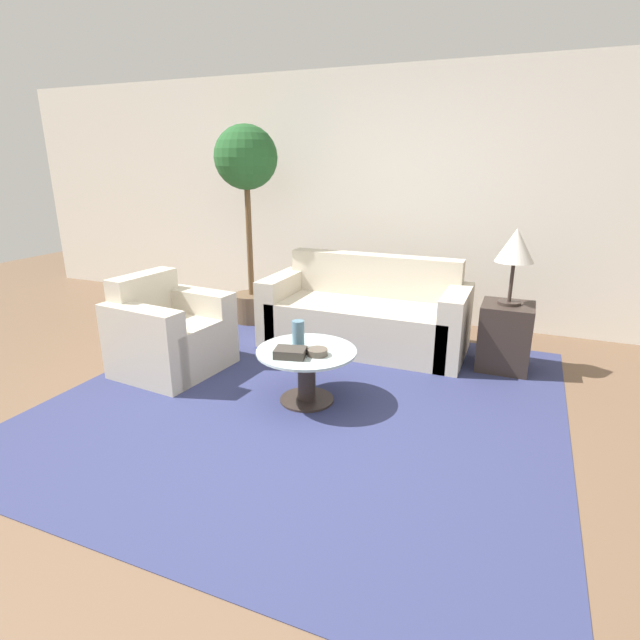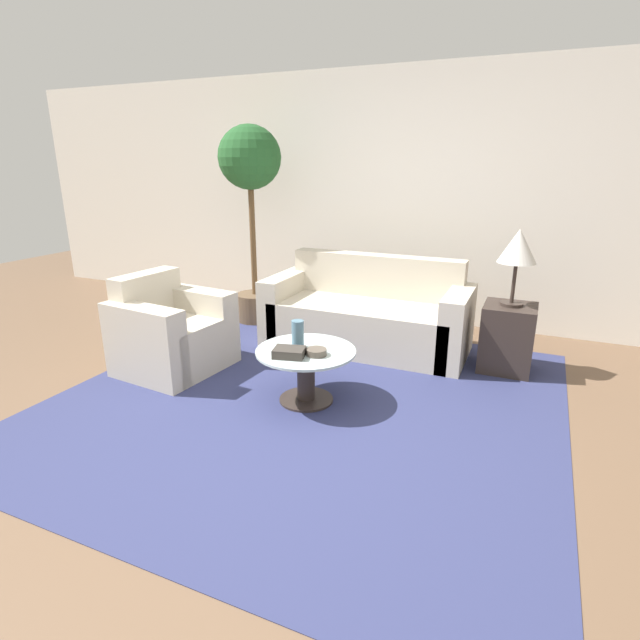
{
  "view_description": "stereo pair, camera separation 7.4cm",
  "coord_description": "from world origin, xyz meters",
  "px_view_note": "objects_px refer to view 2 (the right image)",
  "views": [
    {
      "loc": [
        1.36,
        -2.34,
        1.68
      ],
      "look_at": [
        -0.01,
        0.92,
        0.55
      ],
      "focal_mm": 28.0,
      "sensor_mm": 36.0,
      "label": 1
    },
    {
      "loc": [
        1.43,
        -2.32,
        1.68
      ],
      "look_at": [
        -0.01,
        0.92,
        0.55
      ],
      "focal_mm": 28.0,
      "sensor_mm": 36.0,
      "label": 2
    }
  ],
  "objects_px": {
    "potted_plant": "(251,185)",
    "book_stack": "(289,352)",
    "sofa_main": "(368,316)",
    "coffee_table": "(306,368)",
    "bowl": "(316,352)",
    "vase": "(298,334)",
    "armchair": "(170,335)",
    "table_lamp": "(518,248)"
  },
  "relations": [
    {
      "from": "armchair",
      "to": "table_lamp",
      "type": "height_order",
      "value": "table_lamp"
    },
    {
      "from": "potted_plant",
      "to": "vase",
      "type": "bearing_deg",
      "value": -50.02
    },
    {
      "from": "armchair",
      "to": "potted_plant",
      "type": "relative_size",
      "value": 0.43
    },
    {
      "from": "armchair",
      "to": "sofa_main",
      "type": "bearing_deg",
      "value": -42.66
    },
    {
      "from": "sofa_main",
      "to": "coffee_table",
      "type": "height_order",
      "value": "sofa_main"
    },
    {
      "from": "sofa_main",
      "to": "vase",
      "type": "xyz_separation_m",
      "value": [
        -0.1,
        -1.28,
        0.22
      ]
    },
    {
      "from": "potted_plant",
      "to": "table_lamp",
      "type": "bearing_deg",
      "value": -7.16
    },
    {
      "from": "armchair",
      "to": "book_stack",
      "type": "height_order",
      "value": "armchair"
    },
    {
      "from": "armchair",
      "to": "coffee_table",
      "type": "relative_size",
      "value": 1.23
    },
    {
      "from": "armchair",
      "to": "table_lamp",
      "type": "distance_m",
      "value": 2.91
    },
    {
      "from": "vase",
      "to": "bowl",
      "type": "xyz_separation_m",
      "value": [
        0.18,
        -0.08,
        -0.08
      ]
    },
    {
      "from": "vase",
      "to": "book_stack",
      "type": "height_order",
      "value": "vase"
    },
    {
      "from": "sofa_main",
      "to": "bowl",
      "type": "relative_size",
      "value": 13.12
    },
    {
      "from": "potted_plant",
      "to": "book_stack",
      "type": "xyz_separation_m",
      "value": [
        1.3,
        -1.7,
        -1.02
      ]
    },
    {
      "from": "table_lamp",
      "to": "armchair",
      "type": "bearing_deg",
      "value": -156.87
    },
    {
      "from": "coffee_table",
      "to": "vase",
      "type": "distance_m",
      "value": 0.25
    },
    {
      "from": "vase",
      "to": "bowl",
      "type": "height_order",
      "value": "vase"
    },
    {
      "from": "armchair",
      "to": "book_stack",
      "type": "distance_m",
      "value": 1.3
    },
    {
      "from": "coffee_table",
      "to": "table_lamp",
      "type": "height_order",
      "value": "table_lamp"
    },
    {
      "from": "potted_plant",
      "to": "book_stack",
      "type": "relative_size",
      "value": 8.49
    },
    {
      "from": "sofa_main",
      "to": "book_stack",
      "type": "bearing_deg",
      "value": -93.05
    },
    {
      "from": "vase",
      "to": "bowl",
      "type": "relative_size",
      "value": 1.44
    },
    {
      "from": "armchair",
      "to": "vase",
      "type": "height_order",
      "value": "armchair"
    },
    {
      "from": "table_lamp",
      "to": "sofa_main",
      "type": "bearing_deg",
      "value": 175.7
    },
    {
      "from": "armchair",
      "to": "potted_plant",
      "type": "xyz_separation_m",
      "value": [
        -0.03,
        1.44,
        1.16
      ]
    },
    {
      "from": "sofa_main",
      "to": "potted_plant",
      "type": "height_order",
      "value": "potted_plant"
    },
    {
      "from": "sofa_main",
      "to": "vase",
      "type": "bearing_deg",
      "value": -94.43
    },
    {
      "from": "bowl",
      "to": "book_stack",
      "type": "xyz_separation_m",
      "value": [
        -0.16,
        -0.1,
        0.01
      ]
    },
    {
      "from": "table_lamp",
      "to": "book_stack",
      "type": "xyz_separation_m",
      "value": [
        -1.33,
        -1.37,
        -0.6
      ]
    },
    {
      "from": "vase",
      "to": "book_stack",
      "type": "bearing_deg",
      "value": -83.09
    },
    {
      "from": "potted_plant",
      "to": "bowl",
      "type": "xyz_separation_m",
      "value": [
        1.45,
        -1.59,
        -1.02
      ]
    },
    {
      "from": "armchair",
      "to": "potted_plant",
      "type": "distance_m",
      "value": 1.84
    },
    {
      "from": "coffee_table",
      "to": "table_lamp",
      "type": "bearing_deg",
      "value": 43.31
    },
    {
      "from": "sofa_main",
      "to": "coffee_table",
      "type": "relative_size",
      "value": 2.6
    },
    {
      "from": "bowl",
      "to": "book_stack",
      "type": "distance_m",
      "value": 0.19
    },
    {
      "from": "sofa_main",
      "to": "book_stack",
      "type": "distance_m",
      "value": 1.47
    },
    {
      "from": "coffee_table",
      "to": "bowl",
      "type": "distance_m",
      "value": 0.21
    },
    {
      "from": "table_lamp",
      "to": "bowl",
      "type": "relative_size",
      "value": 4.35
    },
    {
      "from": "vase",
      "to": "bowl",
      "type": "bearing_deg",
      "value": -22.74
    },
    {
      "from": "vase",
      "to": "sofa_main",
      "type": "bearing_deg",
      "value": 85.57
    },
    {
      "from": "potted_plant",
      "to": "book_stack",
      "type": "distance_m",
      "value": 2.36
    },
    {
      "from": "coffee_table",
      "to": "book_stack",
      "type": "distance_m",
      "value": 0.24
    }
  ]
}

